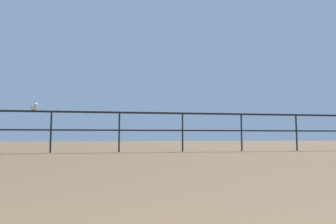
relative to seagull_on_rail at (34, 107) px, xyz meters
The scene contains 2 objects.
pier_railing 2.20m from the seagull_on_rail, ahead, with size 20.88×0.05×1.08m.
seagull_on_rail is the anchor object (origin of this frame).
Camera 1 is at (0.00, 0.45, 0.40)m, focal length 30.75 mm.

